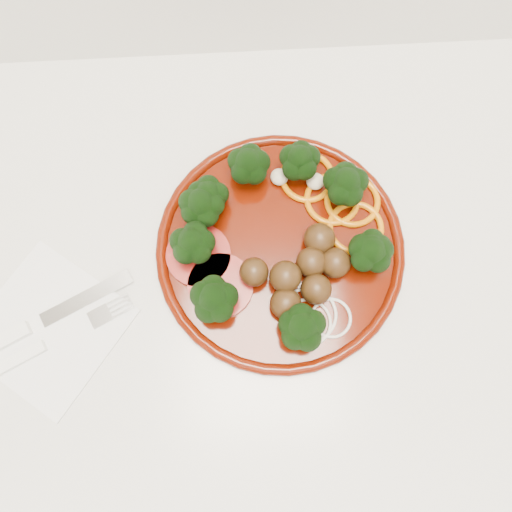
{
  "coord_description": "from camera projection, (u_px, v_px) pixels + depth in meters",
  "views": [
    {
      "loc": [
        -0.03,
        1.55,
        1.49
      ],
      "look_at": [
        -0.02,
        1.7,
        0.92
      ],
      "focal_mm": 35.0,
      "sensor_mm": 36.0,
      "label": 1
    }
  ],
  "objects": [
    {
      "name": "plate",
      "position": [
        281.0,
        243.0,
        0.6
      ],
      "size": [
        0.3,
        0.3,
        0.07
      ],
      "rotation": [
        0.0,
        0.0,
        0.33
      ],
      "color": "#470D02",
      "rests_on": "counter"
    },
    {
      "name": "knife",
      "position": [
        24.0,
        330.0,
        0.58
      ],
      "size": [
        0.2,
        0.11,
        0.01
      ],
      "rotation": [
        0.0,
        0.0,
        0.45
      ],
      "color": "silver",
      "rests_on": "napkin"
    },
    {
      "name": "fork",
      "position": [
        31.0,
        353.0,
        0.58
      ],
      "size": [
        0.18,
        0.1,
        0.01
      ],
      "rotation": [
        0.0,
        0.0,
        0.45
      ],
      "color": "white",
      "rests_on": "napkin"
    },
    {
      "name": "counter",
      "position": [
        266.0,
        313.0,
        1.05
      ],
      "size": [
        2.4,
        0.6,
        0.9
      ],
      "color": "silver",
      "rests_on": "ground"
    },
    {
      "name": "napkin",
      "position": [
        49.0,
        328.0,
        0.59
      ],
      "size": [
        0.22,
        0.22,
        0.0
      ],
      "primitive_type": "cube",
      "rotation": [
        0.0,
        0.0,
        0.93
      ],
      "color": "white",
      "rests_on": "counter"
    }
  ]
}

